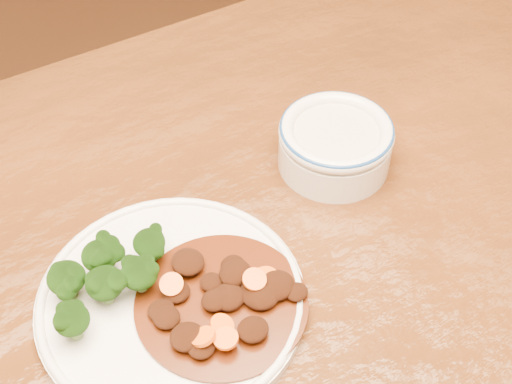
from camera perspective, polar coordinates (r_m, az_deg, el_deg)
dining_table at (r=0.75m, az=-2.81°, el=-13.07°), size 1.57×1.03×0.75m
dinner_plate at (r=0.68m, az=-6.80°, el=-8.54°), size 0.25×0.25×0.02m
broccoli_florets at (r=0.67m, az=-12.04°, el=-6.57°), size 0.13×0.08×0.04m
mince_stew at (r=0.66m, az=-2.51°, el=-8.56°), size 0.16×0.16×0.03m
dip_bowl at (r=0.79m, az=6.36°, el=3.93°), size 0.13×0.13×0.06m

